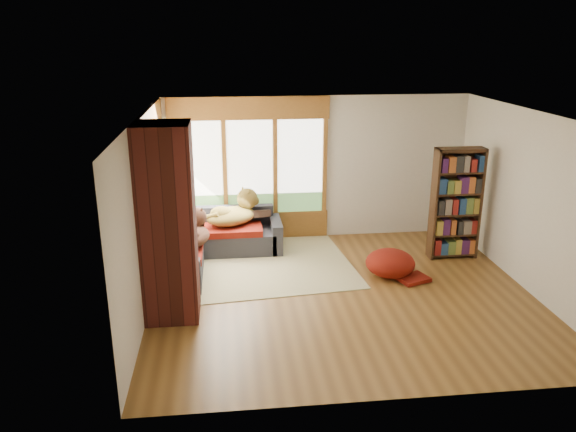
{
  "coord_description": "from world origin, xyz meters",
  "views": [
    {
      "loc": [
        -1.63,
        -7.31,
        3.65
      ],
      "look_at": [
        -0.7,
        0.85,
        0.95
      ],
      "focal_mm": 35.0,
      "sensor_mm": 36.0,
      "label": 1
    }
  ],
  "objects_px": {
    "brick_chimney": "(168,224)",
    "dog_tan": "(235,206)",
    "dog_brindle": "(193,226)",
    "area_rug": "(248,265)",
    "pouf": "(390,262)",
    "sectional_sofa": "(209,239)",
    "bookshelf": "(456,204)"
  },
  "relations": [
    {
      "from": "brick_chimney",
      "to": "bookshelf",
      "type": "height_order",
      "value": "brick_chimney"
    },
    {
      "from": "brick_chimney",
      "to": "area_rug",
      "type": "xyz_separation_m",
      "value": [
        1.08,
        1.57,
        -1.29
      ]
    },
    {
      "from": "area_rug",
      "to": "pouf",
      "type": "relative_size",
      "value": 4.32
    },
    {
      "from": "dog_brindle",
      "to": "sectional_sofa",
      "type": "bearing_deg",
      "value": -5.63
    },
    {
      "from": "bookshelf",
      "to": "dog_tan",
      "type": "xyz_separation_m",
      "value": [
        -3.64,
        0.74,
        -0.14
      ]
    },
    {
      "from": "pouf",
      "to": "dog_tan",
      "type": "distance_m",
      "value": 2.81
    },
    {
      "from": "brick_chimney",
      "to": "area_rug",
      "type": "height_order",
      "value": "brick_chimney"
    },
    {
      "from": "area_rug",
      "to": "bookshelf",
      "type": "bearing_deg",
      "value": -0.15
    },
    {
      "from": "sectional_sofa",
      "to": "bookshelf",
      "type": "xyz_separation_m",
      "value": [
        4.09,
        -0.49,
        0.64
      ]
    },
    {
      "from": "dog_tan",
      "to": "dog_brindle",
      "type": "distance_m",
      "value": 1.11
    },
    {
      "from": "sectional_sofa",
      "to": "dog_brindle",
      "type": "height_order",
      "value": "dog_brindle"
    },
    {
      "from": "pouf",
      "to": "dog_brindle",
      "type": "relative_size",
      "value": 0.85
    },
    {
      "from": "brick_chimney",
      "to": "pouf",
      "type": "xyz_separation_m",
      "value": [
        3.28,
        0.92,
        -1.08
      ]
    },
    {
      "from": "brick_chimney",
      "to": "pouf",
      "type": "height_order",
      "value": "brick_chimney"
    },
    {
      "from": "area_rug",
      "to": "pouf",
      "type": "distance_m",
      "value": 2.31
    },
    {
      "from": "brick_chimney",
      "to": "dog_tan",
      "type": "xyz_separation_m",
      "value": [
        0.9,
        2.3,
        -0.5
      ]
    },
    {
      "from": "sectional_sofa",
      "to": "bookshelf",
      "type": "height_order",
      "value": "bookshelf"
    },
    {
      "from": "brick_chimney",
      "to": "dog_brindle",
      "type": "relative_size",
      "value": 2.85
    },
    {
      "from": "sectional_sofa",
      "to": "dog_tan",
      "type": "xyz_separation_m",
      "value": [
        0.46,
        0.25,
        0.5
      ]
    },
    {
      "from": "brick_chimney",
      "to": "dog_brindle",
      "type": "xyz_separation_m",
      "value": [
        0.23,
        1.41,
        -0.54
      ]
    },
    {
      "from": "dog_tan",
      "to": "dog_brindle",
      "type": "relative_size",
      "value": 1.17
    },
    {
      "from": "sectional_sofa",
      "to": "pouf",
      "type": "relative_size",
      "value": 2.85
    },
    {
      "from": "sectional_sofa",
      "to": "bookshelf",
      "type": "distance_m",
      "value": 4.17
    },
    {
      "from": "brick_chimney",
      "to": "dog_brindle",
      "type": "distance_m",
      "value": 1.53
    },
    {
      "from": "brick_chimney",
      "to": "sectional_sofa",
      "type": "distance_m",
      "value": 2.32
    },
    {
      "from": "sectional_sofa",
      "to": "pouf",
      "type": "height_order",
      "value": "sectional_sofa"
    },
    {
      "from": "sectional_sofa",
      "to": "dog_brindle",
      "type": "xyz_separation_m",
      "value": [
        -0.22,
        -0.63,
        0.46
      ]
    },
    {
      "from": "brick_chimney",
      "to": "dog_brindle",
      "type": "bearing_deg",
      "value": 80.8
    },
    {
      "from": "bookshelf",
      "to": "dog_tan",
      "type": "relative_size",
      "value": 1.76
    },
    {
      "from": "brick_chimney",
      "to": "area_rug",
      "type": "bearing_deg",
      "value": 55.57
    },
    {
      "from": "sectional_sofa",
      "to": "bookshelf",
      "type": "bearing_deg",
      "value": -11.47
    },
    {
      "from": "dog_brindle",
      "to": "bookshelf",
      "type": "bearing_deg",
      "value": -74.77
    }
  ]
}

